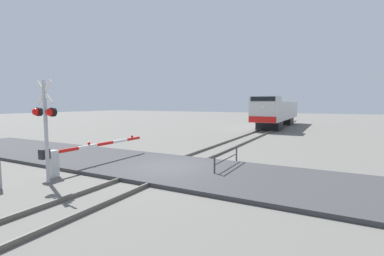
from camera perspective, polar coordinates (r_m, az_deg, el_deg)
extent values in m
plane|color=#605E59|center=(12.89, -4.85, -8.73)|extent=(160.00, 160.00, 0.00)
cube|color=#59544C|center=(13.27, -7.48, -8.02)|extent=(0.08, 80.00, 0.15)
cube|color=#59544C|center=(12.51, -2.05, -8.79)|extent=(0.08, 80.00, 0.15)
cube|color=#38383A|center=(12.87, -4.85, -8.38)|extent=(36.00, 5.17, 0.16)
cube|color=black|center=(33.10, 16.04, 0.55)|extent=(2.55, 3.20, 1.05)
cube|color=black|center=(41.98, 18.62, 1.43)|extent=(2.55, 3.20, 1.05)
cube|color=silver|center=(37.45, 17.55, 3.54)|extent=(3.00, 16.47, 2.22)
cube|color=silver|center=(30.69, 15.27, 5.90)|extent=(2.94, 2.69, 0.58)
cube|color=black|center=(29.36, 14.67, 5.95)|extent=(2.55, 0.06, 0.46)
cube|color=red|center=(29.39, 14.57, 1.73)|extent=(2.85, 0.08, 0.64)
sphere|color=#F2EACC|center=(29.33, 14.63, 4.41)|extent=(0.36, 0.36, 0.36)
cylinder|color=#ADADB2|center=(11.85, -28.38, -0.81)|extent=(0.14, 0.14, 3.98)
cube|color=white|center=(11.81, -28.70, 6.63)|extent=(0.95, 0.04, 0.95)
cube|color=white|center=(11.81, -28.70, 6.63)|extent=(0.95, 0.04, 0.95)
cube|color=black|center=(11.80, -28.54, 2.99)|extent=(1.04, 0.08, 0.08)
sphere|color=red|center=(12.10, -30.04, 2.97)|extent=(0.28, 0.28, 0.28)
sphere|color=red|center=(11.40, -27.79, 2.97)|extent=(0.28, 0.28, 0.28)
cylinder|color=black|center=(12.17, -29.56, 3.00)|extent=(0.34, 0.14, 0.34)
cylinder|color=black|center=(11.47, -27.30, 3.00)|extent=(0.34, 0.14, 0.34)
cube|color=silver|center=(12.92, -27.27, -6.70)|extent=(0.36, 0.36, 1.13)
cube|color=black|center=(12.65, -28.66, -4.86)|extent=(0.28, 0.36, 0.40)
cube|color=red|center=(13.27, -24.69, -4.25)|extent=(0.10, 1.10, 0.14)
cube|color=white|center=(13.95, -21.10, -3.67)|extent=(0.10, 1.10, 0.14)
cube|color=red|center=(14.69, -17.85, -3.14)|extent=(0.10, 1.10, 0.14)
cube|color=white|center=(15.46, -14.93, -2.66)|extent=(0.10, 1.10, 0.14)
cube|color=red|center=(16.28, -12.29, -2.21)|extent=(0.10, 1.10, 0.14)
sphere|color=red|center=(13.98, -20.88, -3.07)|extent=(0.14, 0.14, 0.14)
sphere|color=red|center=(16.19, -12.51, -1.76)|extent=(0.14, 0.14, 0.14)
cylinder|color=#4C4742|center=(11.54, 4.75, -7.97)|extent=(0.08, 0.08, 0.95)
cylinder|color=#4C4742|center=(14.16, 9.36, -5.55)|extent=(0.08, 0.08, 0.95)
cylinder|color=#4C4742|center=(12.75, 7.32, -4.73)|extent=(0.06, 2.87, 0.06)
cylinder|color=#4C4742|center=(12.83, 7.30, -6.43)|extent=(0.06, 2.87, 0.06)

